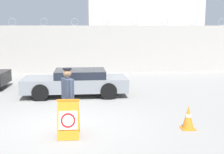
% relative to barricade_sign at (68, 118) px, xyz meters
% --- Properties ---
extents(ground_plane, '(90.00, 90.00, 0.00)m').
position_rel_barricade_sign_xyz_m(ground_plane, '(-0.08, 0.97, -0.52)').
color(ground_plane, gray).
extents(perimeter_wall, '(36.00, 0.30, 3.52)m').
position_rel_barricade_sign_xyz_m(perimeter_wall, '(-0.08, 12.12, 1.02)').
color(perimeter_wall, '#ADA8A0').
rests_on(perimeter_wall, ground_plane).
extents(building_block, '(8.11, 6.63, 5.01)m').
position_rel_barricade_sign_xyz_m(building_block, '(4.90, 16.51, 1.99)').
color(building_block, silver).
rests_on(building_block, ground_plane).
extents(barricade_sign, '(0.62, 0.71, 1.05)m').
position_rel_barricade_sign_xyz_m(barricade_sign, '(0.00, 0.00, 0.00)').
color(barricade_sign, orange).
rests_on(barricade_sign, ground_plane).
extents(security_guard, '(0.39, 0.70, 1.84)m').
position_rel_barricade_sign_xyz_m(security_guard, '(-0.03, 0.51, 0.52)').
color(security_guard, '#514C42').
rests_on(security_guard, ground_plane).
extents(traffic_cone_near, '(0.40, 0.40, 0.71)m').
position_rel_barricade_sign_xyz_m(traffic_cone_near, '(3.47, 0.34, -0.17)').
color(traffic_cone_near, orange).
rests_on(traffic_cone_near, ground_plane).
extents(parked_car_rear_sedan, '(4.51, 1.98, 1.14)m').
position_rel_barricade_sign_xyz_m(parked_car_rear_sedan, '(0.10, 5.23, 0.08)').
color(parked_car_rear_sedan, black).
rests_on(parked_car_rear_sedan, ground_plane).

